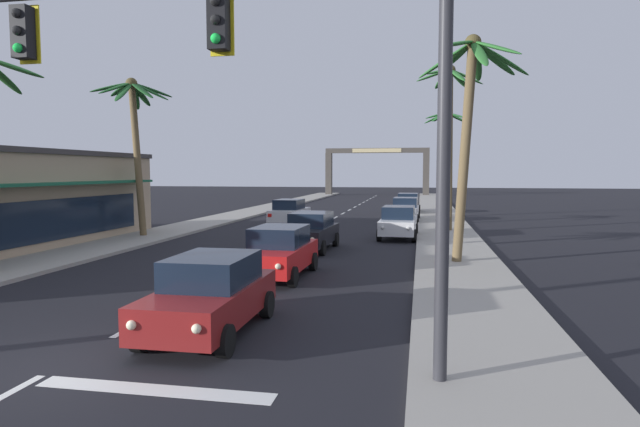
# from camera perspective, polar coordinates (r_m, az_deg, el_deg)

# --- Properties ---
(ground_plane) EXTENTS (220.00, 220.00, 0.00)m
(ground_plane) POSITION_cam_1_polar(r_m,az_deg,el_deg) (11.07, -26.09, -14.44)
(ground_plane) COLOR black
(sidewalk_right) EXTENTS (3.20, 110.00, 0.14)m
(sidewalk_right) POSITION_cam_1_polar(r_m,az_deg,el_deg) (28.59, 13.45, -2.53)
(sidewalk_right) COLOR #9E998E
(sidewalk_right) RESTS_ON ground
(sidewalk_left) EXTENTS (3.20, 110.00, 0.14)m
(sidewalk_left) POSITION_cam_1_polar(r_m,az_deg,el_deg) (31.88, -15.82, -1.87)
(sidewalk_left) COLOR #9E998E
(sidewalk_left) RESTS_ON ground
(lane_markings) EXTENTS (4.28, 89.12, 0.01)m
(lane_markings) POSITION_cam_1_polar(r_m,az_deg,el_deg) (29.49, -1.03, -2.33)
(lane_markings) COLOR silver
(lane_markings) RESTS_ON ground
(traffic_signal_mast) EXTENTS (11.18, 0.41, 7.35)m
(traffic_signal_mast) POSITION_cam_1_polar(r_m,az_deg,el_deg) (9.40, -9.33, 15.25)
(traffic_signal_mast) COLOR #2D2D33
(traffic_signal_mast) RESTS_ON ground
(sedan_lead_at_stop_bar) EXTENTS (1.96, 4.46, 1.68)m
(sedan_lead_at_stop_bar) POSITION_cam_1_polar(r_m,az_deg,el_deg) (12.03, -11.50, -8.34)
(sedan_lead_at_stop_bar) COLOR maroon
(sedan_lead_at_stop_bar) RESTS_ON ground
(sedan_third_in_queue) EXTENTS (2.02, 4.48, 1.68)m
(sedan_third_in_queue) POSITION_cam_1_polar(r_m,az_deg,el_deg) (17.91, -4.40, -4.04)
(sedan_third_in_queue) COLOR red
(sedan_third_in_queue) RESTS_ON ground
(sedan_fifth_in_queue) EXTENTS (2.09, 4.50, 1.68)m
(sedan_fifth_in_queue) POSITION_cam_1_polar(r_m,az_deg,el_deg) (23.99, -0.98, -1.86)
(sedan_fifth_in_queue) COLOR black
(sedan_fifth_in_queue) RESTS_ON ground
(sedan_oncoming_far) EXTENTS (2.09, 4.51, 1.68)m
(sedan_oncoming_far) POSITION_cam_1_polar(r_m,az_deg,el_deg) (35.32, -3.25, 0.18)
(sedan_oncoming_far) COLOR silver
(sedan_oncoming_far) RESTS_ON ground
(sedan_parked_nearest_kerb) EXTENTS (2.02, 4.48, 1.68)m
(sedan_parked_nearest_kerb) POSITION_cam_1_polar(r_m,az_deg,el_deg) (45.47, 9.32, 1.09)
(sedan_parked_nearest_kerb) COLOR black
(sedan_parked_nearest_kerb) RESTS_ON ground
(sedan_parked_mid_kerb) EXTENTS (2.02, 4.48, 1.68)m
(sedan_parked_mid_kerb) POSITION_cam_1_polar(r_m,az_deg,el_deg) (37.99, 9.04, 0.43)
(sedan_parked_mid_kerb) COLOR silver
(sedan_parked_mid_kerb) RESTS_ON ground
(sedan_parked_far_kerb) EXTENTS (2.03, 4.48, 1.68)m
(sedan_parked_far_kerb) POSITION_cam_1_polar(r_m,az_deg,el_deg) (28.49, 8.31, -0.90)
(sedan_parked_far_kerb) COLOR silver
(sedan_parked_far_kerb) RESTS_ON ground
(palm_left_third) EXTENTS (4.09, 3.95, 8.36)m
(palm_left_third) POSITION_cam_1_polar(r_m,az_deg,el_deg) (30.09, -19.06, 9.23)
(palm_left_third) COLOR brown
(palm_left_third) RESTS_ON ground
(palm_right_second) EXTENTS (4.05, 4.20, 8.47)m
(palm_right_second) POSITION_cam_1_polar(r_m,az_deg,el_deg) (20.82, 15.64, 11.48)
(palm_right_second) COLOR brown
(palm_right_second) RESTS_ON ground
(palm_right_third) EXTENTS (3.76, 3.53, 9.49)m
(palm_right_third) POSITION_cam_1_polar(r_m,az_deg,el_deg) (31.73, 13.58, 9.95)
(palm_right_third) COLOR brown
(palm_right_third) RESTS_ON ground
(palm_right_farthest) EXTENTS (3.37, 3.45, 8.22)m
(palm_right_farthest) POSITION_cam_1_polar(r_m,az_deg,el_deg) (42.60, 13.19, 7.28)
(palm_right_farthest) COLOR brown
(palm_right_farthest) RESTS_ON ground
(town_gateway_arch) EXTENTS (15.03, 0.90, 6.87)m
(town_gateway_arch) POSITION_cam_1_polar(r_m,az_deg,el_deg) (78.83, 6.03, 5.16)
(town_gateway_arch) COLOR #423D38
(town_gateway_arch) RESTS_ON ground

